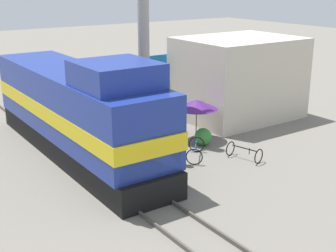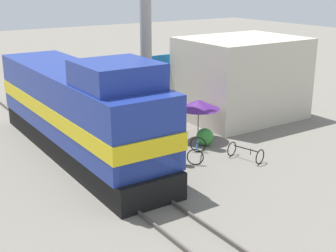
% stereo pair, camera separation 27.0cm
% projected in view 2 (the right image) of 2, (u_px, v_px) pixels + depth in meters
% --- Properties ---
extents(ground_plane, '(120.00, 120.00, 0.00)m').
position_uv_depth(ground_plane, '(105.00, 172.00, 20.19)').
color(ground_plane, slate).
extents(rail_near, '(0.08, 33.99, 0.15)m').
position_uv_depth(rail_near, '(89.00, 174.00, 19.78)').
color(rail_near, '#4C4742').
rests_on(rail_near, ground_plane).
extents(rail_far, '(0.08, 33.99, 0.15)m').
position_uv_depth(rail_far, '(119.00, 166.00, 20.54)').
color(rail_far, '#4C4742').
rests_on(rail_far, ground_plane).
extents(locomotive, '(3.09, 13.59, 4.98)m').
position_uv_depth(locomotive, '(81.00, 112.00, 21.34)').
color(locomotive, black).
rests_on(locomotive, ground_plane).
extents(utility_pole, '(1.80, 0.57, 11.78)m').
position_uv_depth(utility_pole, '(146.00, 22.00, 23.02)').
color(utility_pole, '#9E998E').
rests_on(utility_pole, ground_plane).
extents(vendor_umbrella, '(2.15, 2.15, 2.14)m').
position_uv_depth(vendor_umbrella, '(199.00, 104.00, 23.60)').
color(vendor_umbrella, '#4C4C4C').
rests_on(vendor_umbrella, ground_plane).
extents(billboard_sign, '(1.66, 0.12, 3.69)m').
position_uv_depth(billboard_sign, '(158.00, 72.00, 27.52)').
color(billboard_sign, '#595959').
rests_on(billboard_sign, ground_plane).
extents(shrub_cluster, '(0.87, 0.87, 0.87)m').
position_uv_depth(shrub_cluster, '(205.00, 137.00, 23.26)').
color(shrub_cluster, '#388C38').
rests_on(shrub_cluster, ground_plane).
extents(person_bystander, '(0.34, 0.34, 1.55)m').
position_uv_depth(person_bystander, '(182.00, 147.00, 20.67)').
color(person_bystander, '#2D3347').
rests_on(person_bystander, ground_plane).
extents(bicycle, '(1.70, 1.78, 0.77)m').
position_uv_depth(bicycle, '(197.00, 150.00, 21.56)').
color(bicycle, black).
rests_on(bicycle, ground_plane).
extents(bicycle_spare, '(1.07, 1.69, 0.70)m').
position_uv_depth(bicycle_spare, '(246.00, 153.00, 21.38)').
color(bicycle_spare, black).
rests_on(bicycle_spare, ground_plane).
extents(building_block_distant, '(6.67, 5.20, 4.71)m').
position_uv_depth(building_block_distant, '(241.00, 78.00, 27.54)').
color(building_block_distant, beige).
rests_on(building_block_distant, ground_plane).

